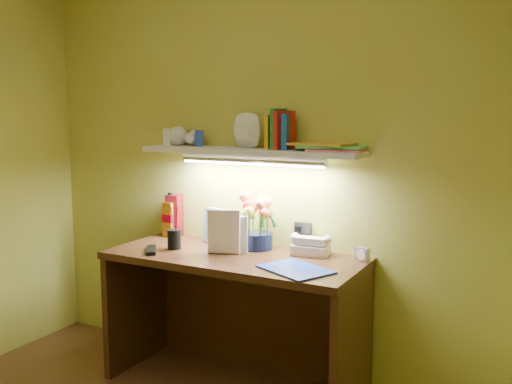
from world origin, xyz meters
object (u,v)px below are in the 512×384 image
flower_bouquet (257,221)px  telephone (311,244)px  desk (234,321)px  whisky_bottle (171,215)px  desk_clock (362,254)px

flower_bouquet → telephone: (0.33, 0.01, -0.10)m
desk → flower_bouquet: 0.57m
whisky_bottle → telephone: bearing=-1.2°
flower_bouquet → desk_clock: flower_bouquet is taller
flower_bouquet → telephone: bearing=2.2°
desk_clock → whisky_bottle: size_ratio=0.26×
desk_clock → desk: bearing=-148.5°
flower_bouquet → whisky_bottle: 0.62m
desk → telephone: size_ratio=7.35×
desk_clock → whisky_bottle: 1.23m
flower_bouquet → telephone: 0.34m
flower_bouquet → whisky_bottle: (-0.62, 0.03, -0.02)m
flower_bouquet → whisky_bottle: bearing=177.0°
telephone → desk_clock: telephone is taller
whisky_bottle → desk_clock: bearing=-0.8°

